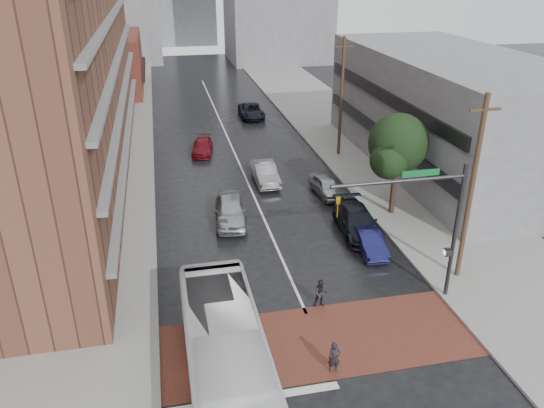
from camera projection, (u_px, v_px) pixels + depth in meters
ground at (322, 348)px, 23.37m from camera, size 160.00×160.00×0.00m
crosswalk at (318, 340)px, 23.80m from camera, size 14.00×5.00×0.02m
sidewalk_west at (98, 167)px, 43.34m from camera, size 9.00×90.00×0.15m
sidewalk_east at (363, 148)px, 47.69m from camera, size 9.00×90.00×0.15m
storefront_west at (109, 63)px, 67.53m from camera, size 8.00×16.00×7.00m
building_east at (449, 111)px, 42.33m from camera, size 11.00×26.00×9.00m
street_tree at (398, 147)px, 33.66m from camera, size 4.20×4.10×6.90m
signal_mast at (430, 215)px, 24.70m from camera, size 6.50×0.30×7.20m
utility_pole_near at (471, 190)px, 26.41m from camera, size 1.60×0.26×10.00m
utility_pole_far at (341, 97)px, 44.16m from camera, size 1.60×0.26×10.00m
transit_bus at (230, 377)px, 19.36m from camera, size 2.93×12.35×3.44m
pedestrian_a at (334, 358)px, 21.74m from camera, size 0.55×0.38×1.45m
pedestrian_b at (321, 293)px, 25.87m from camera, size 0.78×0.64×1.49m
car_travel_a at (230, 210)px, 34.19m from camera, size 2.46×5.09×1.67m
car_travel_b at (265, 173)px, 40.33m from camera, size 1.63×4.63×1.52m
car_travel_c at (202, 147)px, 46.48m from camera, size 2.36×4.35×1.20m
suv_travel at (251, 111)px, 56.96m from camera, size 2.48×5.24×1.45m
car_parked_near at (369, 242)px, 30.84m from camera, size 1.63×3.88×1.25m
car_parked_mid at (357, 221)px, 32.91m from camera, size 2.53×5.53×1.57m
car_parked_far at (326, 186)px, 38.26m from camera, size 1.92×4.10×1.36m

